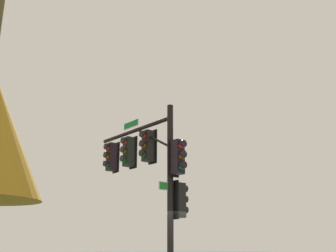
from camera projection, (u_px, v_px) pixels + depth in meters
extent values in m
cylinder|color=black|center=(170.00, 195.00, 12.31)|extent=(0.20, 0.20, 6.01)
cylinder|color=black|center=(134.00, 131.00, 14.57)|extent=(4.15, 0.37, 0.14)
cylinder|color=black|center=(153.00, 138.00, 13.59)|extent=(1.90, 0.19, 1.07)
cube|color=black|center=(148.00, 146.00, 13.70)|extent=(0.34, 0.38, 1.10)
cube|color=black|center=(153.00, 147.00, 13.82)|extent=(0.44, 0.06, 1.22)
sphere|color=#FF2018|center=(144.00, 136.00, 13.67)|extent=(0.22, 0.22, 0.22)
cylinder|color=black|center=(143.00, 134.00, 13.65)|extent=(0.24, 0.15, 0.23)
sphere|color=#855607|center=(144.00, 145.00, 13.58)|extent=(0.22, 0.22, 0.22)
cylinder|color=black|center=(142.00, 144.00, 13.55)|extent=(0.24, 0.15, 0.23)
sphere|color=#0B621E|center=(144.00, 155.00, 13.48)|extent=(0.22, 0.22, 0.22)
cylinder|color=black|center=(142.00, 153.00, 13.45)|extent=(0.24, 0.15, 0.23)
cube|color=black|center=(129.00, 152.00, 14.57)|extent=(0.34, 0.38, 1.10)
cube|color=black|center=(133.00, 153.00, 14.69)|extent=(0.44, 0.06, 1.22)
sphere|color=#FF2018|center=(125.00, 142.00, 14.54)|extent=(0.22, 0.22, 0.22)
cylinder|color=black|center=(124.00, 141.00, 14.52)|extent=(0.24, 0.15, 0.23)
sphere|color=#855607|center=(125.00, 151.00, 14.44)|extent=(0.22, 0.22, 0.22)
cylinder|color=black|center=(123.00, 150.00, 14.42)|extent=(0.24, 0.15, 0.23)
sphere|color=#0B621E|center=(124.00, 160.00, 14.34)|extent=(0.22, 0.22, 0.22)
cylinder|color=black|center=(123.00, 159.00, 14.32)|extent=(0.24, 0.15, 0.23)
cube|color=black|center=(112.00, 157.00, 15.43)|extent=(0.36, 0.39, 1.10)
cube|color=black|center=(116.00, 158.00, 15.55)|extent=(0.44, 0.09, 1.22)
sphere|color=#FF2018|center=(108.00, 148.00, 15.41)|extent=(0.22, 0.22, 0.22)
cylinder|color=black|center=(106.00, 146.00, 15.39)|extent=(0.24, 0.16, 0.23)
sphere|color=#855607|center=(107.00, 156.00, 15.31)|extent=(0.22, 0.22, 0.22)
cylinder|color=black|center=(106.00, 155.00, 15.29)|extent=(0.24, 0.16, 0.23)
sphere|color=#0B621E|center=(107.00, 165.00, 15.22)|extent=(0.22, 0.22, 0.22)
cylinder|color=black|center=(106.00, 163.00, 15.20)|extent=(0.24, 0.16, 0.23)
cube|color=black|center=(177.00, 157.00, 12.39)|extent=(0.38, 0.34, 1.10)
cube|color=black|center=(173.00, 158.00, 12.54)|extent=(0.06, 0.44, 1.22)
sphere|color=#FF2018|center=(182.00, 146.00, 12.34)|extent=(0.22, 0.22, 0.22)
cylinder|color=black|center=(183.00, 144.00, 12.31)|extent=(0.15, 0.24, 0.23)
sphere|color=#855607|center=(182.00, 156.00, 12.25)|extent=(0.22, 0.22, 0.22)
cylinder|color=black|center=(183.00, 154.00, 12.22)|extent=(0.15, 0.24, 0.23)
sphere|color=#0B621E|center=(182.00, 167.00, 12.15)|extent=(0.22, 0.22, 0.22)
cylinder|color=black|center=(183.00, 165.00, 12.12)|extent=(0.15, 0.24, 0.23)
cube|color=black|center=(179.00, 200.00, 12.49)|extent=(0.34, 0.38, 1.10)
cube|color=black|center=(174.00, 200.00, 12.37)|extent=(0.44, 0.06, 1.22)
sphere|color=#FF2018|center=(183.00, 190.00, 12.71)|extent=(0.22, 0.22, 0.22)
cylinder|color=black|center=(184.00, 189.00, 12.76)|extent=(0.24, 0.15, 0.23)
sphere|color=#855607|center=(183.00, 201.00, 12.61)|extent=(0.22, 0.22, 0.22)
cylinder|color=black|center=(185.00, 199.00, 12.66)|extent=(0.24, 0.15, 0.23)
sphere|color=#0B621E|center=(183.00, 211.00, 12.51)|extent=(0.22, 0.22, 0.22)
cylinder|color=black|center=(185.00, 210.00, 12.57)|extent=(0.24, 0.15, 0.23)
cube|color=white|center=(131.00, 124.00, 14.80)|extent=(0.94, 0.07, 0.26)
cube|color=#0C6E2F|center=(131.00, 124.00, 14.80)|extent=(0.90, 0.08, 0.22)
cube|color=white|center=(170.00, 187.00, 12.39)|extent=(0.07, 0.94, 0.26)
cube|color=#1E7E25|center=(170.00, 187.00, 12.39)|extent=(0.08, 0.90, 0.22)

